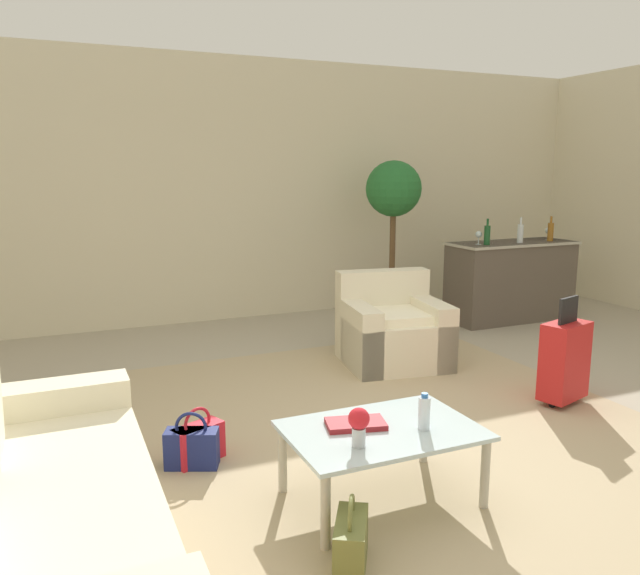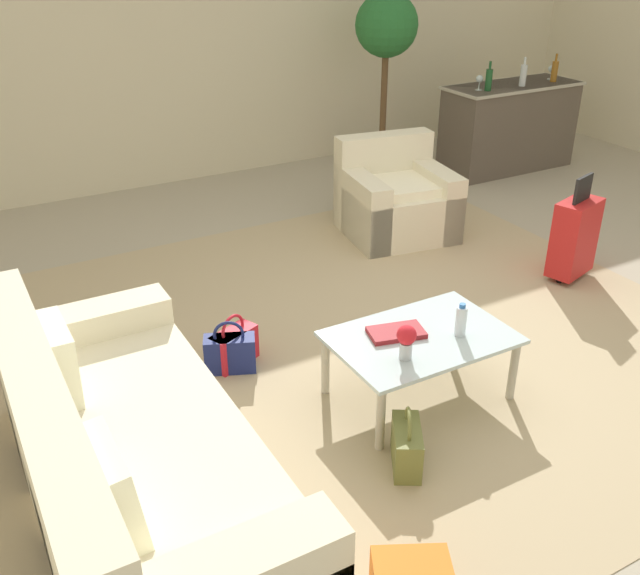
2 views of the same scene
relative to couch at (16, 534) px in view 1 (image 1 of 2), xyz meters
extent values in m
plane|color=#A89E89|center=(2.20, 0.60, -0.30)|extent=(12.00, 12.00, 0.00)
cube|color=beige|center=(2.20, 4.66, 1.25)|extent=(10.24, 0.12, 3.10)
cube|color=tan|center=(1.60, 0.80, -0.30)|extent=(5.20, 4.40, 0.01)
cube|color=beige|center=(0.10, 0.00, -0.08)|extent=(0.97, 2.25, 0.45)
cube|color=beige|center=(0.10, 1.01, 0.00)|extent=(0.97, 0.24, 0.61)
cube|color=beige|center=(3.10, 2.20, -0.08)|extent=(1.02, 0.97, 0.44)
cube|color=beige|center=(3.15, 2.52, 0.12)|extent=(0.92, 0.34, 0.85)
cube|color=beige|center=(3.44, 2.15, 0.00)|extent=(0.33, 0.86, 0.60)
cube|color=beige|center=(2.75, 2.25, 0.00)|extent=(0.33, 0.86, 0.60)
cube|color=white|center=(3.09, 2.15, 0.18)|extent=(0.74, 0.68, 0.08)
cube|color=silver|center=(1.80, 0.10, 0.11)|extent=(1.04, 0.69, 0.02)
cylinder|color=#ADA899|center=(1.33, 0.40, -0.10)|extent=(0.05, 0.05, 0.40)
cylinder|color=#ADA899|center=(2.27, 0.40, -0.10)|extent=(0.05, 0.05, 0.40)
cylinder|color=#ADA899|center=(1.33, -0.20, -0.10)|extent=(0.05, 0.05, 0.40)
cylinder|color=#ADA899|center=(2.27, -0.20, -0.10)|extent=(0.05, 0.05, 0.40)
cylinder|color=silver|center=(2.00, 0.00, 0.21)|extent=(0.06, 0.06, 0.18)
cylinder|color=#2D6BBC|center=(2.00, 0.00, 0.31)|extent=(0.04, 0.04, 0.02)
cube|color=maroon|center=(1.68, 0.18, 0.13)|extent=(0.35, 0.25, 0.03)
cylinder|color=#B2B7BC|center=(1.58, -0.05, 0.17)|extent=(0.07, 0.07, 0.10)
sphere|color=red|center=(1.58, -0.05, 0.27)|extent=(0.11, 0.11, 0.11)
cube|color=brown|center=(5.30, 3.20, 0.17)|extent=(1.53, 0.58, 0.95)
cube|color=#ADA899|center=(5.30, 3.20, 0.63)|extent=(1.57, 0.62, 0.03)
cylinder|color=silver|center=(4.76, 3.15, 0.65)|extent=(0.07, 0.07, 0.01)
cylinder|color=silver|center=(4.76, 3.15, 0.69)|extent=(0.01, 0.01, 0.08)
sphere|color=silver|center=(4.76, 3.15, 0.76)|extent=(0.08, 0.08, 0.08)
cylinder|color=silver|center=(5.84, 3.19, 0.65)|extent=(0.07, 0.07, 0.01)
cylinder|color=silver|center=(5.84, 3.19, 0.69)|extent=(0.01, 0.01, 0.08)
sphere|color=silver|center=(5.84, 3.19, 0.76)|extent=(0.08, 0.08, 0.08)
cylinder|color=#194C23|center=(4.83, 3.08, 0.76)|extent=(0.07, 0.07, 0.22)
cylinder|color=#194C23|center=(4.83, 3.08, 0.91)|extent=(0.03, 0.03, 0.08)
cylinder|color=silver|center=(5.31, 3.08, 0.76)|extent=(0.07, 0.07, 0.22)
cylinder|color=silver|center=(5.31, 3.08, 0.91)|extent=(0.03, 0.03, 0.08)
cylinder|color=brown|center=(5.77, 3.08, 0.76)|extent=(0.07, 0.07, 0.22)
cylinder|color=brown|center=(5.77, 3.08, 0.91)|extent=(0.03, 0.03, 0.08)
cube|color=red|center=(3.80, 0.80, 0.05)|extent=(0.45, 0.32, 0.60)
cube|color=black|center=(3.80, 0.80, 0.45)|extent=(0.24, 0.09, 0.20)
cylinder|color=black|center=(3.66, 0.76, -0.28)|extent=(0.03, 0.05, 0.05)
cylinder|color=black|center=(3.93, 0.84, -0.28)|extent=(0.03, 0.05, 0.05)
cube|color=navy|center=(0.93, 0.90, -0.18)|extent=(0.35, 0.26, 0.24)
torus|color=navy|center=(0.93, 0.90, -0.04)|extent=(0.19, 0.10, 0.20)
cube|color=olive|center=(1.38, -0.37, -0.18)|extent=(0.28, 0.35, 0.24)
torus|color=olive|center=(1.38, -0.37, -0.04)|extent=(0.12, 0.18, 0.20)
cube|color=red|center=(0.98, 0.96, -0.18)|extent=(0.35, 0.25, 0.24)
torus|color=red|center=(0.98, 0.96, -0.04)|extent=(0.19, 0.10, 0.20)
cylinder|color=#84664C|center=(4.00, 3.80, -0.13)|extent=(0.47, 0.47, 0.35)
cylinder|color=brown|center=(4.00, 3.80, 0.51)|extent=(0.07, 0.07, 0.93)
sphere|color=#23662D|center=(4.00, 3.80, 1.28)|extent=(0.66, 0.66, 0.66)
camera|label=1|loc=(0.22, -2.67, 1.50)|focal=35.00mm
camera|label=2|loc=(-0.43, -2.69, 2.26)|focal=40.00mm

